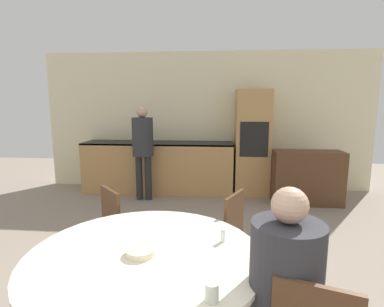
% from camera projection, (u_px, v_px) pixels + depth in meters
% --- Properties ---
extents(wall_back, '(6.22, 0.05, 2.60)m').
position_uv_depth(wall_back, '(206.00, 122.00, 5.74)').
color(wall_back, beige).
rests_on(wall_back, ground_plane).
extents(kitchen_counter, '(2.77, 0.60, 0.93)m').
position_uv_depth(kitchen_counter, '(158.00, 166.00, 5.61)').
color(kitchen_counter, tan).
rests_on(kitchen_counter, ground_plane).
extents(oven_unit, '(0.60, 0.59, 1.89)m').
position_uv_depth(oven_unit, '(252.00, 143.00, 5.40)').
color(oven_unit, tan).
rests_on(oven_unit, ground_plane).
extents(sideboard, '(1.10, 0.45, 0.88)m').
position_uv_depth(sideboard, '(307.00, 177.00, 4.93)').
color(sideboard, '#51331E').
rests_on(sideboard, ground_plane).
extents(dining_table, '(1.48, 1.48, 0.72)m').
position_uv_depth(dining_table, '(146.00, 280.00, 1.91)').
color(dining_table, '#51331E').
rests_on(dining_table, ground_plane).
extents(chair_far_left, '(0.57, 0.57, 0.87)m').
position_uv_depth(chair_far_left, '(101.00, 231.00, 2.75)').
color(chair_far_left, '#51331E').
rests_on(chair_far_left, ground_plane).
extents(chair_far_right, '(0.53, 0.53, 0.87)m').
position_uv_depth(chair_far_right, '(224.00, 232.00, 2.72)').
color(chair_far_right, '#51331E').
rests_on(chair_far_right, ground_plane).
extents(person_seated, '(0.37, 0.45, 1.24)m').
position_uv_depth(person_seated, '(286.00, 290.00, 1.52)').
color(person_seated, '#262628').
rests_on(person_seated, ground_plane).
extents(person_standing, '(0.35, 0.35, 1.60)m').
position_uv_depth(person_standing, '(143.00, 143.00, 5.04)').
color(person_standing, '#262628').
rests_on(person_standing, ground_plane).
extents(cup, '(0.07, 0.07, 0.09)m').
position_uv_depth(cup, '(212.00, 292.00, 1.41)').
color(cup, silver).
rests_on(cup, dining_table).
extents(bowl_near, '(0.18, 0.18, 0.04)m').
position_uv_depth(bowl_near, '(141.00, 252.00, 1.84)').
color(bowl_near, beige).
rests_on(bowl_near, dining_table).
extents(salt_shaker, '(0.03, 0.03, 0.09)m').
position_uv_depth(salt_shaker, '(223.00, 236.00, 2.02)').
color(salt_shaker, white).
rests_on(salt_shaker, dining_table).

